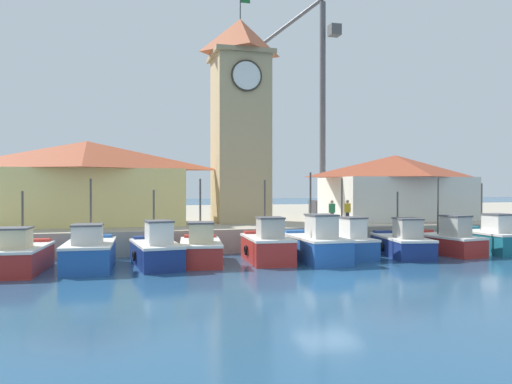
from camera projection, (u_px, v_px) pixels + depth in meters
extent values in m
plane|color=navy|center=(327.00, 280.00, 20.35)|extent=(300.00, 300.00, 0.00)
cube|color=#A89E89|center=(210.00, 219.00, 48.33)|extent=(120.00, 40.00, 1.37)
cube|color=#AD2823|center=(19.00, 260.00, 22.22)|extent=(2.41, 4.48, 1.05)
cube|color=#AD2823|center=(31.00, 241.00, 24.10)|extent=(1.81, 0.73, 0.24)
cube|color=silver|center=(19.00, 248.00, 22.21)|extent=(2.47, 4.55, 0.12)
cube|color=beige|center=(14.00, 239.00, 21.46)|extent=(1.34, 1.39, 0.82)
cube|color=#4C4C51|center=(14.00, 228.00, 21.46)|extent=(1.43, 1.48, 0.08)
cylinder|color=#4C4742|center=(23.00, 218.00, 22.73)|extent=(0.10, 0.10, 2.46)
cube|color=#2356A8|center=(90.00, 256.00, 23.29)|extent=(2.26, 4.78, 1.12)
cube|color=#2356A8|center=(94.00, 237.00, 25.34)|extent=(1.80, 0.66, 0.24)
cube|color=silver|center=(90.00, 243.00, 23.29)|extent=(2.32, 4.84, 0.12)
cube|color=beige|center=(88.00, 235.00, 22.48)|extent=(1.31, 1.46, 0.81)
cube|color=#4C4C51|center=(88.00, 225.00, 22.48)|extent=(1.39, 1.54, 0.08)
cylinder|color=#4C4742|center=(91.00, 210.00, 23.85)|extent=(0.10, 0.10, 2.97)
torus|color=black|center=(65.00, 256.00, 23.27)|extent=(0.14, 0.52, 0.52)
cube|color=navy|center=(156.00, 255.00, 23.94)|extent=(2.37, 4.73, 1.03)
cube|color=navy|center=(149.00, 238.00, 25.81)|extent=(1.63, 0.78, 0.24)
cube|color=silver|center=(156.00, 244.00, 23.93)|extent=(2.44, 4.80, 0.12)
cube|color=silver|center=(159.00, 233.00, 23.19)|extent=(1.26, 1.49, 1.03)
cube|color=#4C4C51|center=(159.00, 221.00, 23.18)|extent=(1.35, 1.58, 0.08)
cylinder|color=#4C4742|center=(154.00, 216.00, 24.45)|extent=(0.10, 0.10, 2.52)
torus|color=black|center=(134.00, 256.00, 23.78)|extent=(0.18, 0.53, 0.52)
cube|color=#AD2823|center=(201.00, 253.00, 24.80)|extent=(2.46, 4.58, 1.00)
cube|color=#AD2823|center=(200.00, 237.00, 26.72)|extent=(1.71, 0.80, 0.24)
cube|color=silver|center=(201.00, 242.00, 24.80)|extent=(2.52, 4.64, 0.12)
cube|color=beige|center=(201.00, 233.00, 24.04)|extent=(1.31, 1.44, 0.93)
cube|color=#4C4C51|center=(201.00, 223.00, 24.03)|extent=(1.40, 1.53, 0.08)
cylinder|color=#4C4742|center=(200.00, 209.00, 25.33)|extent=(0.10, 0.10, 3.11)
torus|color=black|center=(179.00, 253.00, 24.88)|extent=(0.18, 0.53, 0.52)
cube|color=#AD2823|center=(267.00, 250.00, 25.37)|extent=(2.17, 4.23, 1.17)
cube|color=#AD2823|center=(259.00, 233.00, 27.14)|extent=(1.69, 0.68, 0.24)
cube|color=silver|center=(267.00, 238.00, 25.36)|extent=(2.23, 4.29, 0.12)
cube|color=#B2ADA3|center=(270.00, 228.00, 24.65)|extent=(1.24, 1.30, 0.95)
cube|color=#4C4C51|center=(270.00, 218.00, 24.64)|extent=(1.32, 1.38, 0.08)
cylinder|color=#4C4742|center=(265.00, 208.00, 25.85)|extent=(0.10, 0.10, 2.88)
torus|color=black|center=(246.00, 250.00, 25.35)|extent=(0.15, 0.53, 0.52)
cube|color=#2356A8|center=(315.00, 249.00, 25.70)|extent=(2.13, 4.91, 1.16)
cube|color=#2356A8|center=(300.00, 232.00, 27.80)|extent=(1.75, 0.63, 0.24)
cube|color=silver|center=(315.00, 237.00, 25.70)|extent=(2.19, 4.97, 0.12)
cube|color=beige|center=(321.00, 227.00, 24.87)|extent=(1.25, 1.48, 1.10)
cube|color=#4C4C51|center=(321.00, 215.00, 24.86)|extent=(1.33, 1.56, 0.08)
cylinder|color=#4C4742|center=(310.00, 204.00, 26.27)|extent=(0.10, 0.10, 3.30)
torus|color=black|center=(293.00, 250.00, 25.64)|extent=(0.13, 0.52, 0.52)
cube|color=#2356A8|center=(346.00, 248.00, 27.15)|extent=(1.98, 4.19, 0.98)
cube|color=#2356A8|center=(331.00, 234.00, 28.84)|extent=(1.48, 0.70, 0.24)
cube|color=silver|center=(346.00, 238.00, 27.15)|extent=(2.05, 4.26, 0.12)
cube|color=silver|center=(353.00, 228.00, 26.47)|extent=(1.10, 1.29, 1.04)
cube|color=#4C4C51|center=(353.00, 218.00, 26.46)|extent=(1.19, 1.38, 0.08)
cylinder|color=#4C4742|center=(342.00, 207.00, 27.62)|extent=(0.10, 0.10, 3.19)
torus|color=black|center=(329.00, 248.00, 27.05)|extent=(0.16, 0.53, 0.52)
cube|color=navy|center=(402.00, 247.00, 27.56)|extent=(2.72, 5.15, 0.96)
cube|color=navy|center=(388.00, 233.00, 29.75)|extent=(1.71, 0.87, 0.24)
cube|color=silver|center=(402.00, 237.00, 27.56)|extent=(2.79, 5.22, 0.12)
cube|color=#B2ADA3|center=(408.00, 229.00, 26.70)|extent=(1.38, 1.64, 0.99)
cube|color=#4C4C51|center=(408.00, 219.00, 26.69)|extent=(1.48, 1.74, 0.08)
cylinder|color=#4C4742|center=(397.00, 213.00, 28.16)|extent=(0.10, 0.10, 2.47)
torus|color=black|center=(382.00, 247.00, 27.71)|extent=(0.21, 0.53, 0.52)
cube|color=#AD2823|center=(445.00, 245.00, 28.47)|extent=(2.53, 4.68, 0.96)
cube|color=#AD2823|center=(420.00, 232.00, 30.26)|extent=(1.62, 0.85, 0.24)
cube|color=silver|center=(445.00, 236.00, 28.46)|extent=(2.59, 4.75, 0.12)
cube|color=#B2ADA3|center=(456.00, 226.00, 27.75)|extent=(1.30, 1.50, 1.09)
cube|color=#4C4C51|center=(456.00, 216.00, 27.74)|extent=(1.39, 1.59, 0.08)
cylinder|color=#4C4742|center=(438.00, 206.00, 28.95)|extent=(0.10, 0.10, 3.32)
torus|color=black|center=(429.00, 246.00, 28.26)|extent=(0.20, 0.53, 0.52)
cube|color=#196B7F|center=(488.00, 243.00, 29.22)|extent=(2.09, 4.52, 1.10)
cube|color=#196B7F|center=(465.00, 228.00, 31.12)|extent=(1.70, 0.64, 0.24)
cube|color=silver|center=(488.00, 232.00, 29.21)|extent=(2.15, 4.58, 0.12)
cube|color=silver|center=(498.00, 224.00, 28.46)|extent=(1.22, 1.37, 1.00)
cube|color=#4C4C51|center=(498.00, 214.00, 28.45)|extent=(1.30, 1.45, 0.08)
cylinder|color=#4C4742|center=(482.00, 207.00, 29.74)|extent=(0.10, 0.10, 2.82)
torus|color=black|center=(470.00, 243.00, 29.14)|extent=(0.13, 0.52, 0.52)
cube|color=tan|center=(240.00, 140.00, 34.55)|extent=(3.58, 3.58, 11.35)
cube|color=#9C865F|center=(240.00, 56.00, 34.50)|extent=(4.08, 4.08, 0.30)
pyramid|color=#C1603D|center=(240.00, 37.00, 34.49)|extent=(4.08, 4.08, 2.44)
cylinder|color=white|center=(247.00, 76.00, 32.73)|extent=(1.97, 0.12, 1.97)
torus|color=#332D23|center=(247.00, 75.00, 32.69)|extent=(2.09, 0.12, 2.09)
cylinder|color=#3F3F3F|center=(240.00, 7.00, 34.47)|extent=(0.08, 0.08, 1.60)
cube|color=#1E662D|center=(245.00, 0.00, 34.55)|extent=(0.70, 0.04, 0.44)
cube|color=#E5D17A|center=(87.00, 197.00, 32.05)|extent=(12.08, 5.46, 3.59)
pyramid|color=#B25133|center=(87.00, 155.00, 32.03)|extent=(12.48, 5.86, 1.80)
cube|color=silver|center=(395.00, 198.00, 37.76)|extent=(10.09, 6.38, 3.16)
pyramid|color=#A3472D|center=(396.00, 166.00, 37.74)|extent=(10.49, 6.78, 1.69)
cube|color=#353539|center=(322.00, 207.00, 46.57)|extent=(2.00, 2.00, 1.20)
cylinder|color=#4C4C51|center=(323.00, 101.00, 46.48)|extent=(0.56, 0.56, 18.50)
cylinder|color=#4C4C51|center=(287.00, 25.00, 49.26)|extent=(4.92, 7.39, 3.43)
cube|color=#4C4C4C|center=(335.00, 30.00, 45.54)|extent=(1.00, 1.00, 1.00)
cylinder|color=#33333D|center=(332.00, 220.00, 30.72)|extent=(0.22, 0.22, 0.85)
cube|color=#338C4C|center=(332.00, 208.00, 30.72)|extent=(0.34, 0.22, 0.56)
sphere|color=tan|center=(332.00, 202.00, 30.71)|extent=(0.20, 0.20, 0.20)
cylinder|color=#33333D|center=(347.00, 219.00, 31.24)|extent=(0.22, 0.22, 0.85)
cube|color=gold|center=(348.00, 208.00, 31.24)|extent=(0.34, 0.22, 0.56)
sphere|color=#9E7051|center=(348.00, 202.00, 31.23)|extent=(0.20, 0.20, 0.20)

